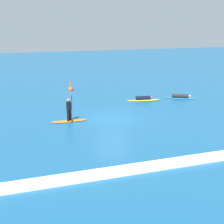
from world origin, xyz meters
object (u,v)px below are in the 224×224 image
at_px(surfer_on_orange_board, 69,115).
at_px(surfer_on_yellow_board, 144,99).
at_px(marker_buoy, 71,89).
at_px(surfer_on_blue_board, 180,97).

height_order(surfer_on_orange_board, surfer_on_yellow_board, surfer_on_orange_board).
height_order(surfer_on_yellow_board, marker_buoy, marker_buoy).
bearing_deg(surfer_on_orange_board, surfer_on_blue_board, 20.49).
relative_size(surfer_on_blue_board, marker_buoy, 2.52).
relative_size(surfer_on_yellow_board, marker_buoy, 2.93).
distance_m(surfer_on_blue_board, marker_buoy, 11.51).
xyz_separation_m(surfer_on_blue_board, marker_buoy, (-8.85, 7.37, 0.00)).
height_order(surfer_on_orange_board, marker_buoy, surfer_on_orange_board).
bearing_deg(surfer_on_yellow_board, surfer_on_blue_board, 1.94).
height_order(surfer_on_orange_board, surfer_on_blue_board, surfer_on_orange_board).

